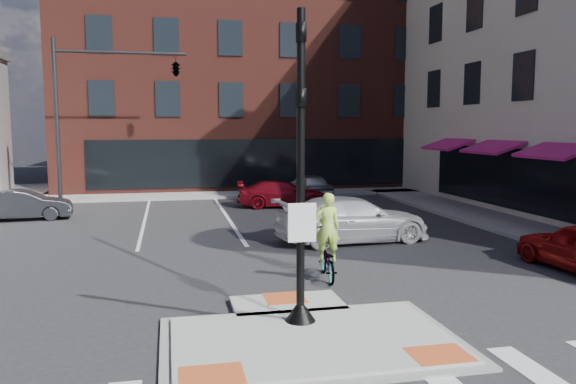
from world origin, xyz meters
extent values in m
plane|color=#28282B|center=(0.00, 0.00, 0.00)|extent=(120.00, 120.00, 0.00)
cube|color=gray|center=(0.00, -0.50, 0.03)|extent=(5.40, 3.60, 0.06)
cube|color=#A8A8A3|center=(0.00, -0.50, 0.06)|extent=(5.00, 3.20, 0.12)
cube|color=#A8A8A3|center=(0.00, 1.60, 0.06)|extent=(2.40, 1.40, 0.12)
cube|color=#DA5626|center=(-1.90, -1.70, 0.12)|extent=(1.00, 0.80, 0.01)
cube|color=#DA5626|center=(1.90, -1.70, 0.12)|extent=(1.00, 0.80, 0.01)
cube|color=#DA5626|center=(0.00, 1.90, 0.12)|extent=(0.90, 0.90, 0.01)
cube|color=gray|center=(10.80, 10.00, 0.07)|extent=(3.00, 24.00, 0.15)
cube|color=gray|center=(3.00, 22.00, 0.07)|extent=(26.00, 3.00, 0.15)
cube|color=#59231B|center=(3.00, 32.00, 7.50)|extent=(24.00, 18.00, 15.00)
cube|color=black|center=(3.00, 23.00, 1.80)|extent=(20.00, 0.12, 2.80)
cube|color=black|center=(12.00, 10.00, 1.70)|extent=(0.12, 16.00, 2.60)
cube|color=#CC1B77|center=(11.30, 10.00, 3.05)|extent=(1.46, 3.00, 0.58)
cube|color=#CC1B77|center=(11.30, 16.00, 3.05)|extent=(1.46, 3.00, 0.58)
cube|color=slate|center=(-4.00, 52.00, 5.00)|extent=(10.00, 12.00, 10.00)
cube|color=brown|center=(9.00, 54.00, 6.00)|extent=(12.00, 12.00, 12.00)
cone|color=black|center=(0.00, 0.40, 0.34)|extent=(0.60, 0.60, 0.45)
cylinder|color=black|center=(0.00, 0.40, 3.20)|extent=(0.16, 0.16, 5.80)
cube|color=white|center=(0.00, 0.28, 2.10)|extent=(0.55, 0.04, 0.75)
imported|color=black|center=(0.00, 0.40, 5.30)|extent=(0.18, 0.22, 1.10)
imported|color=black|center=(0.00, 0.40, 4.10)|extent=(0.18, 0.22, 1.10)
cylinder|color=black|center=(-7.50, 18.00, 4.00)|extent=(0.20, 0.20, 8.00)
cylinder|color=black|center=(-4.50, 18.00, 7.40)|extent=(6.00, 0.14, 0.14)
imported|color=black|center=(-2.00, 18.00, 6.80)|extent=(0.48, 2.24, 0.90)
imported|color=white|center=(3.65, 8.06, 0.77)|extent=(5.52, 2.68, 1.55)
imported|color=#28292E|center=(-8.50, 15.30, 0.64)|extent=(3.99, 1.69, 1.28)
imported|color=#A6A7AD|center=(5.00, 19.62, 0.71)|extent=(2.10, 4.31, 1.41)
imported|color=maroon|center=(3.01, 16.84, 0.65)|extent=(4.62, 2.26, 1.29)
imported|color=#3F3F44|center=(1.48, 3.67, 0.47)|extent=(0.81, 1.85, 0.94)
imported|color=#AFDF4E|center=(1.48, 3.67, 1.35)|extent=(0.70, 0.50, 1.80)
camera|label=1|loc=(-2.48, -9.99, 3.91)|focal=35.00mm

